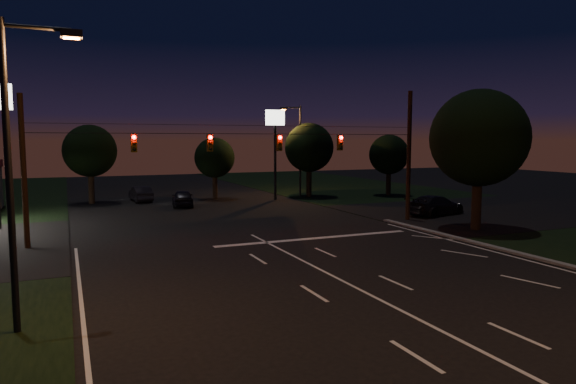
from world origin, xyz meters
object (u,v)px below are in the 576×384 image
tree_right_near (477,139)px  car_oncoming_a (183,198)px  car_oncoming_b (141,194)px  utility_pole_right (407,220)px  car_cross (436,205)px

tree_right_near → car_oncoming_a: (-14.53, 18.60, -4.97)m
tree_right_near → car_oncoming_b: size_ratio=2.08×
car_oncoming_a → utility_pole_right: bearing=142.7°
tree_right_near → car_oncoming_a: tree_right_near is taller
utility_pole_right → car_cross: size_ratio=1.74×
utility_pole_right → tree_right_near: (1.53, -4.83, 5.68)m
utility_pole_right → car_oncoming_b: bearing=130.0°
utility_pole_right → car_oncoming_a: utility_pole_right is taller
utility_pole_right → tree_right_near: bearing=-72.5°
car_oncoming_a → car_cross: size_ratio=0.80×
car_oncoming_b → car_cross: bearing=133.1°
utility_pole_right → car_oncoming_a: size_ratio=2.16×
tree_right_near → car_cross: (1.80, 5.90, -4.93)m
car_oncoming_a → car_oncoming_b: (-2.80, 5.04, -0.01)m
utility_pole_right → car_oncoming_b: 24.56m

